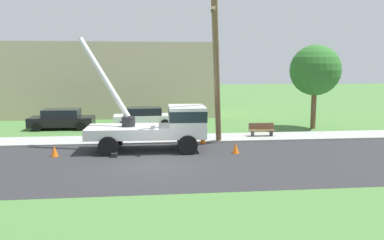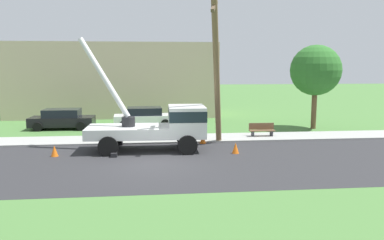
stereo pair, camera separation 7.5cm
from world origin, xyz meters
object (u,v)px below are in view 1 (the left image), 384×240
traffic_cone_curbside (203,139)px  parked_sedan_white (144,117)px  utility_truck (162,124)px  park_bench (262,130)px  leaning_utility_pole (216,68)px  traffic_cone_ahead (236,148)px  roadside_tree_near (315,71)px  traffic_cone_behind (54,151)px  parked_sedan_black (62,119)px

traffic_cone_curbside → parked_sedan_white: bearing=117.4°
utility_truck → park_bench: utility_truck is taller
leaning_utility_pole → traffic_cone_curbside: (-0.56, 1.21, -4.07)m
traffic_cone_ahead → roadside_tree_near: (7.22, 7.17, 3.84)m
utility_truck → parked_sedan_white: 8.24m
leaning_utility_pole → traffic_cone_behind: bearing=-171.7°
traffic_cone_behind → park_bench: park_bench is taller
traffic_cone_ahead → traffic_cone_behind: (-9.10, 0.30, 0.00)m
traffic_cone_ahead → traffic_cone_behind: same height
roadside_tree_near → traffic_cone_ahead: bearing=-135.2°
traffic_cone_ahead → traffic_cone_curbside: same height
utility_truck → roadside_tree_near: size_ratio=1.14×
parked_sedan_white → leaning_utility_pole: bearing=-63.0°
park_bench → traffic_cone_curbside: bearing=-159.3°
traffic_cone_curbside → parked_sedan_black: bearing=146.3°
traffic_cone_behind → traffic_cone_curbside: 8.13m
traffic_cone_curbside → traffic_cone_ahead: bearing=-63.9°
parked_sedan_black → leaning_utility_pole: bearing=-36.9°
utility_truck → traffic_cone_behind: (-5.40, -0.93, -1.13)m
traffic_cone_curbside → parked_sedan_white: parked_sedan_white is taller
utility_truck → roadside_tree_near: utility_truck is taller
traffic_cone_ahead → utility_truck: bearing=161.6°
parked_sedan_black → park_bench: size_ratio=2.77×
traffic_cone_behind → leaning_utility_pole: bearing=8.3°
parked_sedan_white → park_bench: 9.01m
parked_sedan_white → park_bench: bearing=-35.0°
traffic_cone_curbside → park_bench: (3.93, 1.48, 0.18)m
parked_sedan_black → parked_sedan_white: bearing=5.0°
parked_sedan_white → park_bench: (7.37, -5.17, -0.25)m
leaning_utility_pole → parked_sedan_white: leaning_utility_pole is taller
traffic_cone_curbside → park_bench: bearing=20.7°
leaning_utility_pole → parked_sedan_white: size_ratio=1.90×
traffic_cone_behind → park_bench: bearing=18.4°
parked_sedan_black → utility_truck: bearing=-48.1°
leaning_utility_pole → traffic_cone_ahead: bearing=-62.8°
utility_truck → traffic_cone_curbside: size_ratio=12.07×
traffic_cone_curbside → parked_sedan_black: size_ratio=0.13×
traffic_cone_behind → roadside_tree_near: (16.32, 6.86, 3.84)m
parked_sedan_black → roadside_tree_near: bearing=-5.5°
roadside_tree_near → traffic_cone_curbside: bearing=-152.5°
utility_truck → traffic_cone_curbside: (2.37, 1.49, -1.13)m
park_bench → roadside_tree_near: 6.60m
traffic_cone_behind → park_bench: size_ratio=0.35×
utility_truck → roadside_tree_near: (10.93, 5.93, 2.71)m
traffic_cone_ahead → roadside_tree_near: roadside_tree_near is taller
traffic_cone_ahead → parked_sedan_white: bearing=117.0°
parked_sedan_black → roadside_tree_near: size_ratio=0.75×
park_bench → leaning_utility_pole: bearing=-141.4°
traffic_cone_ahead → traffic_cone_curbside: (-1.33, 2.72, 0.00)m
traffic_cone_curbside → parked_sedan_black: parked_sedan_black is taller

